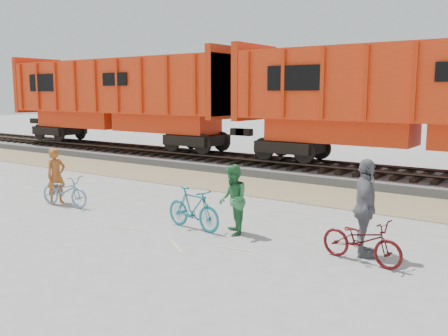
{
  "coord_description": "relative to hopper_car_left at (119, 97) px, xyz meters",
  "views": [
    {
      "loc": [
        7.52,
        -8.89,
        3.21
      ],
      "look_at": [
        0.12,
        1.5,
        1.28
      ],
      "focal_mm": 40.0,
      "sensor_mm": 36.0,
      "label": 1
    }
  ],
  "objects": [
    {
      "name": "bicycle_maroon",
      "position": [
        16.14,
        -8.91,
        -2.57
      ],
      "size": [
        1.73,
        0.82,
        0.87
      ],
      "primitive_type": "imported",
      "rotation": [
        0.0,
        0.0,
        1.42
      ],
      "color": "#4A0C0D",
      "rests_on": "ground"
    },
    {
      "name": "ballast_bed",
      "position": [
        11.8,
        0.0,
        -2.86
      ],
      "size": [
        120.0,
        4.0,
        0.3
      ],
      "primitive_type": "cube",
      "color": "slate",
      "rests_on": "ground"
    },
    {
      "name": "bicycle_teal",
      "position": [
        12.05,
        -8.94,
        -2.51
      ],
      "size": [
        1.7,
        0.64,
        1.0
      ],
      "primitive_type": "imported",
      "rotation": [
        0.0,
        0.0,
        1.46
      ],
      "color": "#146B79",
      "rests_on": "ground"
    },
    {
      "name": "person_man",
      "position": [
        13.05,
        -8.74,
        -2.2
      ],
      "size": [
        0.97,
        0.99,
        1.61
      ],
      "primitive_type": "imported",
      "rotation": [
        0.0,
        0.0,
        -0.86
      ],
      "color": "#30793E",
      "rests_on": "ground"
    },
    {
      "name": "hopper_car_left",
      "position": [
        0.0,
        0.0,
        0.0
      ],
      "size": [
        14.0,
        3.13,
        4.65
      ],
      "color": "black",
      "rests_on": "track"
    },
    {
      "name": "track",
      "position": [
        11.8,
        0.0,
        -2.53
      ],
      "size": [
        120.0,
        2.6,
        0.24
      ],
      "color": "black",
      "rests_on": "ballast_bed"
    },
    {
      "name": "ground",
      "position": [
        11.8,
        -9.0,
        -3.01
      ],
      "size": [
        120.0,
        120.0,
        0.0
      ],
      "primitive_type": "plane",
      "color": "#9E9E99",
      "rests_on": "ground"
    },
    {
      "name": "bicycle_blue",
      "position": [
        7.54,
        -9.18,
        -2.56
      ],
      "size": [
        1.76,
        0.77,
        0.9
      ],
      "primitive_type": "imported",
      "rotation": [
        0.0,
        0.0,
        1.68
      ],
      "color": "#6D98B3",
      "rests_on": "ground"
    },
    {
      "name": "person_solo",
      "position": [
        7.04,
        -9.08,
        -2.19
      ],
      "size": [
        0.43,
        0.62,
        1.63
      ],
      "primitive_type": "imported",
      "rotation": [
        0.0,
        0.0,
        1.5
      ],
      "color": "#AC5520",
      "rests_on": "ground"
    },
    {
      "name": "person_woman",
      "position": [
        16.04,
        -8.51,
        -2.03
      ],
      "size": [
        0.85,
        1.24,
        1.95
      ],
      "primitive_type": "imported",
      "rotation": [
        0.0,
        0.0,
        1.94
      ],
      "color": "slate",
      "rests_on": "ground"
    },
    {
      "name": "gravel_strip",
      "position": [
        11.8,
        -3.5,
        -3.0
      ],
      "size": [
        120.0,
        3.0,
        0.02
      ],
      "primitive_type": "cube",
      "color": "#9D8A61",
      "rests_on": "ground"
    },
    {
      "name": "hopper_car_center",
      "position": [
        15.0,
        0.0,
        0.0
      ],
      "size": [
        14.0,
        3.13,
        4.65
      ],
      "color": "black",
      "rests_on": "track"
    }
  ]
}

